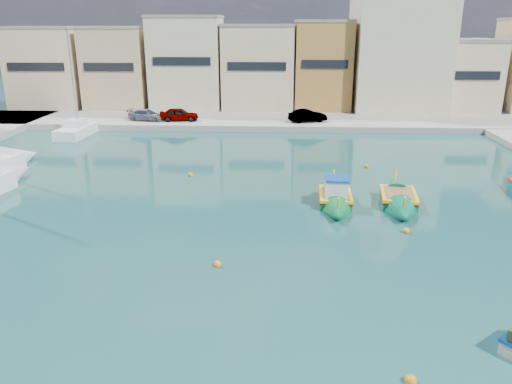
% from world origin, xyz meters
% --- Properties ---
extents(ground, '(160.00, 160.00, 0.00)m').
position_xyz_m(ground, '(0.00, 0.00, 0.00)').
color(ground, '#153F40').
rests_on(ground, ground).
extents(north_quay, '(80.00, 8.00, 0.60)m').
position_xyz_m(north_quay, '(0.00, 32.00, 0.30)').
color(north_quay, gray).
rests_on(north_quay, ground).
extents(north_townhouses, '(83.20, 7.87, 10.19)m').
position_xyz_m(north_townhouses, '(6.68, 39.36, 5.00)').
color(north_townhouses, '#D0B890').
rests_on(north_townhouses, ground).
extents(church_block, '(10.00, 10.00, 19.10)m').
position_xyz_m(church_block, '(10.00, 40.00, 8.41)').
color(church_block, beige).
rests_on(church_block, ground).
extents(parked_cars, '(20.16, 2.48, 1.31)m').
position_xyz_m(parked_cars, '(-10.55, 30.50, 1.21)').
color(parked_cars, '#4C1919').
rests_on(parked_cars, north_quay).
extents(luzzu_blue_cabin, '(2.17, 7.32, 2.56)m').
position_xyz_m(luzzu_blue_cabin, '(0.01, 8.34, 0.31)').
color(luzzu_blue_cabin, '#0A7138').
rests_on(luzzu_blue_cabin, ground).
extents(luzzu_green, '(2.83, 7.55, 2.32)m').
position_xyz_m(luzzu_green, '(3.64, 8.41, 0.25)').
color(luzzu_green, '#0A6D4E').
rests_on(luzzu_green, ground).
extents(yacht_north, '(2.52, 7.78, 10.27)m').
position_xyz_m(yacht_north, '(-21.93, 27.38, 0.40)').
color(yacht_north, white).
rests_on(yacht_north, ground).
extents(yacht_midnorth, '(4.60, 8.33, 11.31)m').
position_xyz_m(yacht_midnorth, '(-23.12, 14.61, 0.45)').
color(yacht_midnorth, white).
rests_on(yacht_midnorth, ground).
extents(mooring_buoys, '(23.49, 23.34, 0.36)m').
position_xyz_m(mooring_buoys, '(0.92, 4.35, 0.08)').
color(mooring_buoys, orange).
rests_on(mooring_buoys, ground).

